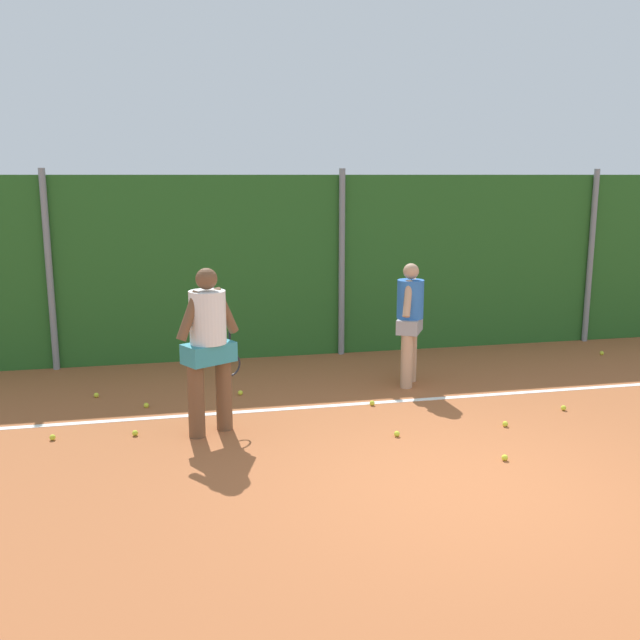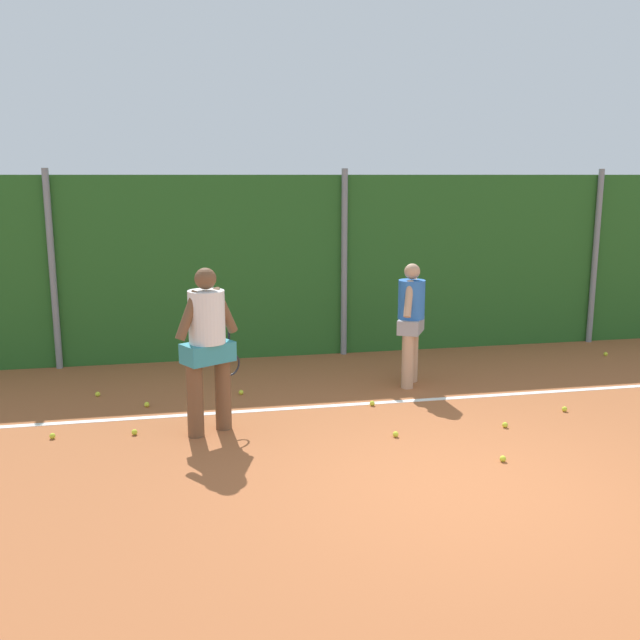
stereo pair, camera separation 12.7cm
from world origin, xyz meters
TOP-DOWN VIEW (x-y plane):
  - ground_plane at (0.00, 1.58)m, footprint 24.05×24.05m
  - hedge_fence_backdrop at (0.00, 5.38)m, footprint 15.63×0.25m
  - fence_post_left at (-4.51, 5.20)m, footprint 0.10×0.10m
  - fence_post_center at (0.00, 5.20)m, footprint 0.10×0.10m
  - fence_post_right at (4.51, 5.20)m, footprint 0.10×0.10m
  - court_baseline_paint at (0.00, 2.58)m, footprint 11.42×0.10m
  - player_foreground_near at (-2.36, 1.93)m, footprint 0.75×0.56m
  - player_midcourt at (0.52, 3.31)m, footprint 0.51×0.74m
  - tennis_ball_0 at (4.21, 4.21)m, footprint 0.07×0.07m
  - tennis_ball_1 at (0.59, 0.45)m, footprint 0.07×0.07m
  - tennis_ball_2 at (-0.29, 1.35)m, footprint 0.07×0.07m
  - tennis_ball_3 at (-1.88, 3.29)m, footprint 0.07×0.07m
  - tennis_ball_4 at (-0.26, 2.48)m, footprint 0.07×0.07m
  - tennis_ball_6 at (-3.12, 3.01)m, footprint 0.07×0.07m
  - tennis_ball_7 at (-3.22, 2.01)m, footprint 0.07×0.07m
  - tennis_ball_8 at (2.06, 1.79)m, footprint 0.07×0.07m
  - tennis_ball_9 at (-4.12, 2.06)m, footprint 0.07×0.07m
  - tennis_ball_10 at (-3.78, 3.59)m, footprint 0.07×0.07m
  - tennis_ball_12 at (1.07, 1.39)m, footprint 0.07×0.07m

SIDE VIEW (x-z plane):
  - ground_plane at x=0.00m, z-range 0.00..0.00m
  - court_baseline_paint at x=0.00m, z-range 0.00..0.01m
  - tennis_ball_0 at x=4.21m, z-range 0.00..0.07m
  - tennis_ball_1 at x=0.59m, z-range 0.00..0.07m
  - tennis_ball_2 at x=-0.29m, z-range 0.00..0.07m
  - tennis_ball_3 at x=-1.88m, z-range 0.00..0.07m
  - tennis_ball_4 at x=-0.26m, z-range 0.00..0.07m
  - tennis_ball_6 at x=-3.12m, z-range 0.00..0.07m
  - tennis_ball_7 at x=-3.22m, z-range 0.00..0.07m
  - tennis_ball_8 at x=2.06m, z-range 0.00..0.07m
  - tennis_ball_9 at x=-4.12m, z-range 0.00..0.07m
  - tennis_ball_10 at x=-3.78m, z-range 0.00..0.07m
  - tennis_ball_12 at x=1.07m, z-range 0.00..0.07m
  - player_midcourt at x=0.52m, z-range 0.10..1.84m
  - player_foreground_near at x=-2.36m, z-range 0.12..2.04m
  - hedge_fence_backdrop at x=0.00m, z-range 0.00..2.93m
  - fence_post_left at x=-4.51m, z-range 0.00..3.03m
  - fence_post_center at x=0.00m, z-range 0.00..3.03m
  - fence_post_right at x=4.51m, z-range 0.00..3.03m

